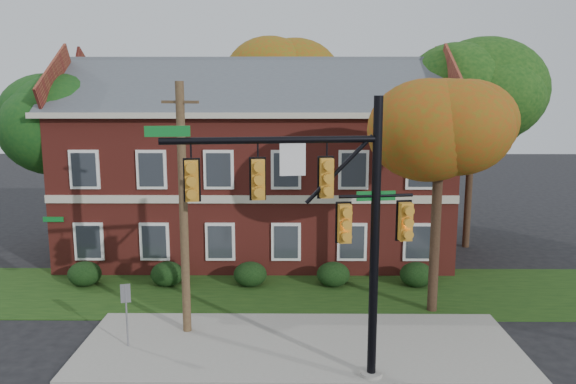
{
  "coord_description": "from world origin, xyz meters",
  "views": [
    {
      "loc": [
        -0.24,
        -15.95,
        8.01
      ],
      "look_at": [
        -0.38,
        3.0,
        4.69
      ],
      "focal_mm": 35.0,
      "sensor_mm": 36.0,
      "label": 1
    }
  ],
  "objects_px": {
    "hedge_far_right": "(416,275)",
    "hedge_right": "(333,274)",
    "hedge_far_left": "(85,274)",
    "utility_pole": "(183,210)",
    "tree_far_rear": "(285,81)",
    "hedge_left": "(167,274)",
    "sign_post": "(126,305)",
    "tree_right_rear": "(482,92)",
    "apartment_building": "(257,155)",
    "tree_left_rear": "(51,122)",
    "tree_near_right": "(447,133)",
    "hedge_center": "(250,274)",
    "traffic_signal": "(324,210)"
  },
  "relations": [
    {
      "from": "hedge_far_left",
      "to": "hedge_far_right",
      "type": "xyz_separation_m",
      "value": [
        14.0,
        0.0,
        0.0
      ]
    },
    {
      "from": "hedge_left",
      "to": "hedge_far_right",
      "type": "distance_m",
      "value": 10.5
    },
    {
      "from": "hedge_far_right",
      "to": "sign_post",
      "type": "distance_m",
      "value": 12.05
    },
    {
      "from": "hedge_far_right",
      "to": "tree_left_rear",
      "type": "relative_size",
      "value": 0.16
    },
    {
      "from": "tree_right_rear",
      "to": "tree_far_rear",
      "type": "distance_m",
      "value": 12.2
    },
    {
      "from": "hedge_right",
      "to": "tree_near_right",
      "type": "bearing_deg",
      "value": -37.28
    },
    {
      "from": "hedge_left",
      "to": "tree_left_rear",
      "type": "relative_size",
      "value": 0.16
    },
    {
      "from": "tree_left_rear",
      "to": "tree_right_rear",
      "type": "relative_size",
      "value": 0.84
    },
    {
      "from": "hedge_right",
      "to": "hedge_far_right",
      "type": "distance_m",
      "value": 3.5
    },
    {
      "from": "hedge_far_left",
      "to": "tree_left_rear",
      "type": "relative_size",
      "value": 0.16
    },
    {
      "from": "hedge_far_right",
      "to": "hedge_far_left",
      "type": "bearing_deg",
      "value": 180.0
    },
    {
      "from": "tree_far_rear",
      "to": "hedge_right",
      "type": "bearing_deg",
      "value": -80.64
    },
    {
      "from": "hedge_far_left",
      "to": "sign_post",
      "type": "height_order",
      "value": "sign_post"
    },
    {
      "from": "hedge_center",
      "to": "sign_post",
      "type": "height_order",
      "value": "sign_post"
    },
    {
      "from": "apartment_building",
      "to": "hedge_far_left",
      "type": "bearing_deg",
      "value": -143.11
    },
    {
      "from": "hedge_right",
      "to": "traffic_signal",
      "type": "xyz_separation_m",
      "value": [
        -0.89,
        -7.95,
        4.42
      ]
    },
    {
      "from": "hedge_far_left",
      "to": "hedge_right",
      "type": "relative_size",
      "value": 1.0
    },
    {
      "from": "apartment_building",
      "to": "tree_right_rear",
      "type": "xyz_separation_m",
      "value": [
        11.31,
        0.86,
        3.13
      ]
    },
    {
      "from": "hedge_far_right",
      "to": "tree_left_rear",
      "type": "distance_m",
      "value": 18.3
    },
    {
      "from": "hedge_left",
      "to": "hedge_center",
      "type": "distance_m",
      "value": 3.5
    },
    {
      "from": "tree_left_rear",
      "to": "tree_far_rear",
      "type": "xyz_separation_m",
      "value": [
        11.07,
        8.96,
        2.16
      ]
    },
    {
      "from": "hedge_left",
      "to": "utility_pole",
      "type": "relative_size",
      "value": 0.17
    },
    {
      "from": "hedge_far_left",
      "to": "tree_right_rear",
      "type": "height_order",
      "value": "tree_right_rear"
    },
    {
      "from": "hedge_center",
      "to": "tree_near_right",
      "type": "bearing_deg",
      "value": -21.42
    },
    {
      "from": "tree_left_rear",
      "to": "tree_far_rear",
      "type": "bearing_deg",
      "value": 38.97
    },
    {
      "from": "hedge_right",
      "to": "hedge_far_right",
      "type": "bearing_deg",
      "value": 0.0
    },
    {
      "from": "apartment_building",
      "to": "utility_pole",
      "type": "distance_m",
      "value": 10.14
    },
    {
      "from": "hedge_left",
      "to": "tree_near_right",
      "type": "bearing_deg",
      "value": -14.81
    },
    {
      "from": "apartment_building",
      "to": "hedge_center",
      "type": "xyz_separation_m",
      "value": [
        0.0,
        -5.25,
        -4.46
      ]
    },
    {
      "from": "hedge_center",
      "to": "hedge_far_right",
      "type": "height_order",
      "value": "same"
    },
    {
      "from": "hedge_far_left",
      "to": "tree_near_right",
      "type": "xyz_separation_m",
      "value": [
        14.22,
        -2.83,
        6.14
      ]
    },
    {
      "from": "sign_post",
      "to": "traffic_signal",
      "type": "bearing_deg",
      "value": -34.35
    },
    {
      "from": "hedge_far_right",
      "to": "tree_near_right",
      "type": "xyz_separation_m",
      "value": [
        0.22,
        -2.83,
        6.14
      ]
    },
    {
      "from": "tree_left_rear",
      "to": "utility_pole",
      "type": "distance_m",
      "value": 12.12
    },
    {
      "from": "hedge_right",
      "to": "tree_far_rear",
      "type": "relative_size",
      "value": 0.12
    },
    {
      "from": "hedge_far_left",
      "to": "sign_post",
      "type": "xyz_separation_m",
      "value": [
        3.53,
        -5.9,
        0.93
      ]
    },
    {
      "from": "hedge_center",
      "to": "tree_near_right",
      "type": "xyz_separation_m",
      "value": [
        7.22,
        -2.83,
        6.14
      ]
    },
    {
      "from": "hedge_left",
      "to": "hedge_far_left",
      "type": "bearing_deg",
      "value": 180.0
    },
    {
      "from": "apartment_building",
      "to": "hedge_left",
      "type": "relative_size",
      "value": 13.43
    },
    {
      "from": "tree_far_rear",
      "to": "sign_post",
      "type": "xyz_separation_m",
      "value": [
        -4.81,
        -19.0,
        -7.39
      ]
    },
    {
      "from": "hedge_far_left",
      "to": "utility_pole",
      "type": "xyz_separation_m",
      "value": [
        5.2,
        -4.7,
        3.74
      ]
    },
    {
      "from": "tree_left_rear",
      "to": "hedge_left",
      "type": "bearing_deg",
      "value": -33.59
    },
    {
      "from": "hedge_far_right",
      "to": "hedge_right",
      "type": "bearing_deg",
      "value": 180.0
    },
    {
      "from": "hedge_far_left",
      "to": "sign_post",
      "type": "bearing_deg",
      "value": -59.11
    },
    {
      "from": "hedge_left",
      "to": "hedge_right",
      "type": "height_order",
      "value": "same"
    },
    {
      "from": "hedge_right",
      "to": "sign_post",
      "type": "bearing_deg",
      "value": -139.74
    },
    {
      "from": "hedge_right",
      "to": "tree_far_rear",
      "type": "height_order",
      "value": "tree_far_rear"
    },
    {
      "from": "hedge_far_left",
      "to": "tree_left_rear",
      "type": "bearing_deg",
      "value": 123.42
    },
    {
      "from": "hedge_right",
      "to": "tree_far_rear",
      "type": "xyz_separation_m",
      "value": [
        -2.16,
        13.09,
        8.32
      ]
    },
    {
      "from": "hedge_far_right",
      "to": "sign_post",
      "type": "height_order",
      "value": "sign_post"
    }
  ]
}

